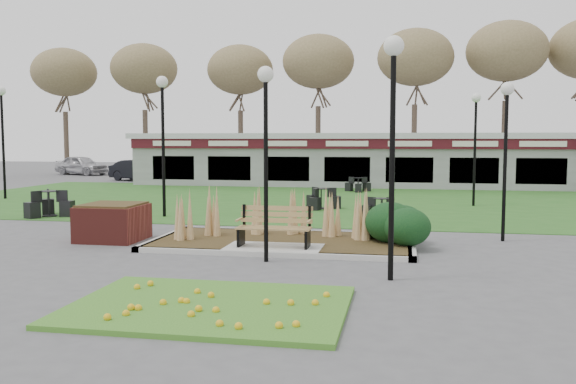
% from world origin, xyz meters
% --- Properties ---
extents(ground, '(100.00, 100.00, 0.00)m').
position_xyz_m(ground, '(0.00, 0.00, 0.00)').
color(ground, '#515154').
rests_on(ground, ground).
extents(lawn, '(34.00, 16.00, 0.02)m').
position_xyz_m(lawn, '(0.00, 12.00, 0.01)').
color(lawn, '#265C1D').
rests_on(lawn, ground).
extents(flower_bed, '(4.20, 3.00, 0.16)m').
position_xyz_m(flower_bed, '(0.00, -4.60, 0.07)').
color(flower_bed, '#377220').
rests_on(flower_bed, ground).
extents(planting_bed, '(6.75, 3.40, 1.27)m').
position_xyz_m(planting_bed, '(1.27, 1.35, 0.37)').
color(planting_bed, '#322614').
rests_on(planting_bed, ground).
extents(park_bench, '(1.70, 0.66, 0.93)m').
position_xyz_m(park_bench, '(0.00, 0.25, 0.59)').
color(park_bench, '#9D8047').
rests_on(park_bench, ground).
extents(brick_planter, '(1.50, 1.50, 0.95)m').
position_xyz_m(brick_planter, '(-4.40, 1.00, 0.48)').
color(brick_planter, maroon).
rests_on(brick_planter, ground).
extents(food_pavilion, '(24.60, 3.40, 2.90)m').
position_xyz_m(food_pavilion, '(0.00, 19.96, 1.48)').
color(food_pavilion, gray).
rests_on(food_pavilion, ground).
extents(tree_backdrop, '(47.24, 5.24, 10.36)m').
position_xyz_m(tree_backdrop, '(0.00, 28.00, 8.36)').
color(tree_backdrop, '#47382B').
rests_on(tree_backdrop, ground).
extents(lamp_post_near_left, '(0.34, 0.34, 4.09)m').
position_xyz_m(lamp_post_near_left, '(0.06, -0.93, 2.98)').
color(lamp_post_near_left, black).
rests_on(lamp_post_near_left, ground).
extents(lamp_post_near_right, '(0.37, 0.37, 4.43)m').
position_xyz_m(lamp_post_near_right, '(2.68, -2.15, 3.23)').
color(lamp_post_near_right, black).
rests_on(lamp_post_near_right, ground).
extents(lamp_post_mid_left, '(0.39, 0.39, 4.64)m').
position_xyz_m(lamp_post_mid_left, '(-4.91, 5.66, 3.38)').
color(lamp_post_mid_left, black).
rests_on(lamp_post_mid_left, ground).
extents(lamp_post_mid_right, '(0.33, 0.33, 4.01)m').
position_xyz_m(lamp_post_mid_right, '(5.40, 2.72, 2.92)').
color(lamp_post_mid_right, black).
rests_on(lamp_post_mid_right, ground).
extents(lamp_post_far_right, '(0.36, 0.36, 4.33)m').
position_xyz_m(lamp_post_far_right, '(5.57, 10.92, 3.16)').
color(lamp_post_far_right, black).
rests_on(lamp_post_far_right, ground).
extents(lamp_post_far_left, '(0.40, 0.40, 4.83)m').
position_xyz_m(lamp_post_far_left, '(-14.00, 10.10, 3.52)').
color(lamp_post_far_left, black).
rests_on(lamp_post_far_left, ground).
extents(bistro_set_a, '(1.46, 1.60, 0.85)m').
position_xyz_m(bistro_set_a, '(-8.70, 5.00, 0.30)').
color(bistro_set_a, black).
rests_on(bistro_set_a, ground).
extents(bistro_set_b, '(1.36, 1.38, 0.75)m').
position_xyz_m(bistro_set_b, '(-0.08, 8.89, 0.27)').
color(bistro_set_b, black).
rests_on(bistro_set_b, ground).
extents(bistro_set_c, '(1.28, 1.18, 0.69)m').
position_xyz_m(bistro_set_c, '(0.73, 16.46, 0.25)').
color(bistro_set_c, black).
rests_on(bistro_set_c, ground).
extents(bistro_set_d, '(1.24, 1.13, 0.66)m').
position_xyz_m(bistro_set_d, '(2.21, 6.50, 0.24)').
color(bistro_set_d, black).
rests_on(bistro_set_d, ground).
extents(car_silver, '(4.44, 2.86, 1.41)m').
position_xyz_m(car_silver, '(-19.93, 27.00, 0.70)').
color(car_silver, '#B4B3B9').
rests_on(car_silver, ground).
extents(car_black, '(4.18, 2.64, 1.30)m').
position_xyz_m(car_black, '(-13.13, 21.77, 0.65)').
color(car_black, black).
rests_on(car_black, ground).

